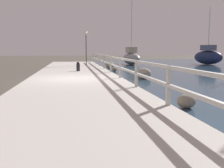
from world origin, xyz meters
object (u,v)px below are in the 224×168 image
object	(u,v)px
sailboat_navy	(208,56)
sailboat_gray	(131,58)
mooring_bollard	(78,66)
dock_lamp	(86,40)

from	to	relation	value
sailboat_navy	sailboat_gray	size ratio (longest dim) A/B	0.77
mooring_bollard	sailboat_navy	xyz separation A→B (m)	(14.25, 9.77, 0.36)
dock_lamp	sailboat_navy	world-z (taller)	sailboat_navy
dock_lamp	sailboat_navy	distance (m)	13.75
sailboat_navy	sailboat_gray	world-z (taller)	sailboat_gray
dock_lamp	sailboat_gray	bearing A→B (deg)	36.93
mooring_bollard	sailboat_navy	world-z (taller)	sailboat_navy
sailboat_gray	mooring_bollard	bearing A→B (deg)	-127.60
dock_lamp	mooring_bollard	bearing A→B (deg)	-97.46
dock_lamp	sailboat_gray	xyz separation A→B (m)	(5.02, 3.78, -1.74)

